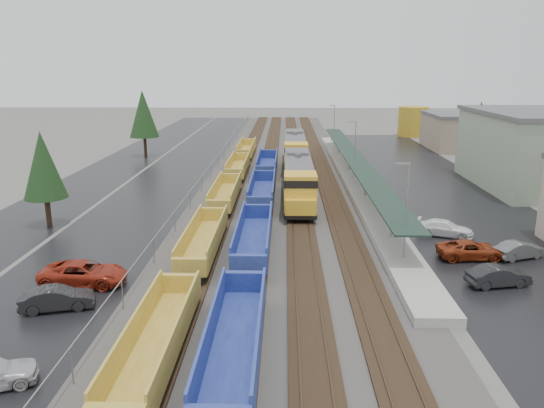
{
  "coord_description": "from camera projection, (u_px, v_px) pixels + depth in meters",
  "views": [
    {
      "loc": [
        0.47,
        -17.98,
        14.7
      ],
      "look_at": [
        -0.72,
        30.9,
        2.0
      ],
      "focal_mm": 35.0,
      "sensor_mm": 36.0,
      "label": 1
    }
  ],
  "objects": [
    {
      "name": "chainlink_fence",
      "position": [
        217.0,
        159.0,
        77.47
      ],
      "size": [
        0.08,
        160.04,
        2.02
      ],
      "color": "gray",
      "rests_on": "ground"
    },
    {
      "name": "west_parking_lot",
      "position": [
        182.0,
        168.0,
        79.51
      ],
      "size": [
        10.0,
        160.0,
        0.02
      ],
      "primitive_type": "cube",
      "color": "black",
      "rests_on": "ground"
    },
    {
      "name": "station_platform",
      "position": [
        354.0,
        177.0,
        69.09
      ],
      "size": [
        3.0,
        80.0,
        8.0
      ],
      "color": "#9E9B93",
      "rests_on": "ground"
    },
    {
      "name": "well_string_yellow",
      "position": [
        216.0,
        214.0,
        50.37
      ],
      "size": [
        2.47,
        94.68,
        2.19
      ],
      "color": "#A4942D",
      "rests_on": "ground"
    },
    {
      "name": "locomotive_trail",
      "position": [
        295.0,
        150.0,
        79.34
      ],
      "size": [
        3.21,
        21.17,
        4.79
      ],
      "color": "black",
      "rests_on": "ground"
    },
    {
      "name": "tree_west_far",
      "position": [
        143.0,
        114.0,
        87.59
      ],
      "size": [
        4.84,
        4.84,
        11.0
      ],
      "color": "#332316",
      "rests_on": "ground"
    },
    {
      "name": "distant_hills",
      "position": [
        390.0,
        102.0,
        223.9
      ],
      "size": [
        301.0,
        140.0,
        25.2
      ],
      "color": "#4F5D48",
      "rests_on": "ground"
    },
    {
      "name": "west_road",
      "position": [
        116.0,
        167.0,
        79.75
      ],
      "size": [
        9.0,
        160.0,
        0.02
      ],
      "primitive_type": "cube",
      "color": "black",
      "rests_on": "ground"
    },
    {
      "name": "storage_tank",
      "position": [
        413.0,
        122.0,
        114.54
      ],
      "size": [
        6.36,
        6.36,
        6.36
      ],
      "primitive_type": "cylinder",
      "color": "gold",
      "rests_on": "ground"
    },
    {
      "name": "locomotive_lead",
      "position": [
        298.0,
        179.0,
        59.02
      ],
      "size": [
        3.21,
        21.17,
        4.79
      ],
      "color": "black",
      "rests_on": "ground"
    },
    {
      "name": "east_commuter_lot",
      "position": [
        427.0,
        183.0,
        69.03
      ],
      "size": [
        16.0,
        100.0,
        0.02
      ],
      "primitive_type": "cube",
      "color": "black",
      "rests_on": "ground"
    },
    {
      "name": "trackbed",
      "position": [
        282.0,
        167.0,
        79.12
      ],
      "size": [
        14.6,
        160.0,
        0.22
      ],
      "color": "black",
      "rests_on": "ground"
    },
    {
      "name": "parked_car_east_e",
      "position": [
        519.0,
        250.0,
        41.72
      ],
      "size": [
        2.84,
        4.4,
        1.37
      ],
      "primitive_type": "imported",
      "rotation": [
        0.0,
        0.0,
        1.94
      ],
      "color": "#575B5C",
      "rests_on": "ground"
    },
    {
      "name": "ballast_strip",
      "position": [
        282.0,
        168.0,
        79.15
      ],
      "size": [
        20.0,
        160.0,
        0.08
      ],
      "primitive_type": "cube",
      "color": "#302D2B",
      "rests_on": "ground"
    },
    {
      "name": "tree_east",
      "position": [
        479.0,
        127.0,
        74.94
      ],
      "size": [
        4.4,
        4.4,
        10.0
      ],
      "color": "#332316",
      "rests_on": "ground"
    },
    {
      "name": "parked_car_west_c",
      "position": [
        84.0,
        274.0,
        36.65
      ],
      "size": [
        2.82,
        5.97,
        1.65
      ],
      "primitive_type": "imported",
      "rotation": [
        0.0,
        0.0,
        1.56
      ],
      "color": "#9C2613",
      "rests_on": "ground"
    },
    {
      "name": "parked_car_east_a",
      "position": [
        498.0,
        276.0,
        36.46
      ],
      "size": [
        2.38,
        4.57,
        1.43
      ],
      "primitive_type": "imported",
      "rotation": [
        0.0,
        0.0,
        1.78
      ],
      "color": "black",
      "rests_on": "ground"
    },
    {
      "name": "well_string_blue",
      "position": [
        254.0,
        238.0,
        43.01
      ],
      "size": [
        2.65,
        81.41,
        2.35
      ],
      "color": "navy",
      "rests_on": "ground"
    },
    {
      "name": "tree_west_near",
      "position": [
        43.0,
        165.0,
        49.19
      ],
      "size": [
        3.96,
        3.96,
        9.0
      ],
      "color": "#332316",
      "rests_on": "ground"
    },
    {
      "name": "parked_car_west_b",
      "position": [
        57.0,
        299.0,
        32.89
      ],
      "size": [
        2.68,
        4.69,
        1.46
      ],
      "primitive_type": "imported",
      "rotation": [
        0.0,
        0.0,
        1.84
      ],
      "color": "black",
      "rests_on": "ground"
    },
    {
      "name": "parked_car_east_b",
      "position": [
        471.0,
        250.0,
        41.67
      ],
      "size": [
        2.63,
        5.27,
        1.43
      ],
      "primitive_type": "imported",
      "rotation": [
        0.0,
        0.0,
        1.62
      ],
      "color": "maroon",
      "rests_on": "ground"
    },
    {
      "name": "parked_car_east_c",
      "position": [
        445.0,
        228.0,
        47.27
      ],
      "size": [
        3.49,
        5.27,
        1.42
      ],
      "primitive_type": "imported",
      "rotation": [
        0.0,
        0.0,
        1.23
      ],
      "color": "white",
      "rests_on": "ground"
    }
  ]
}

